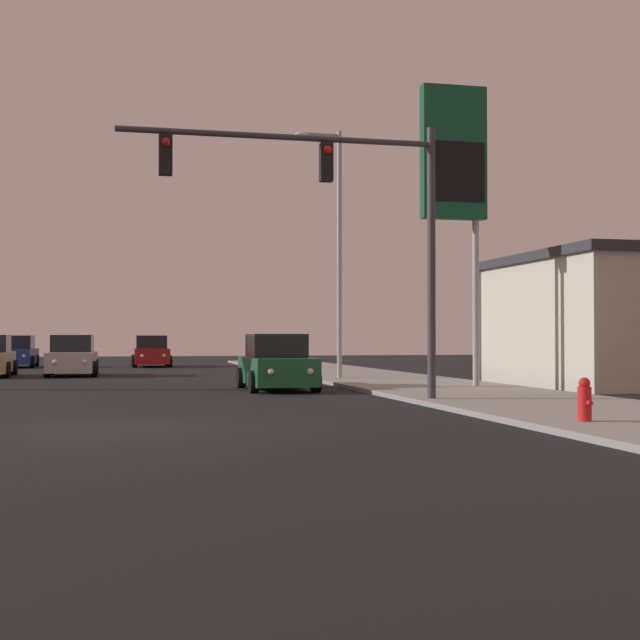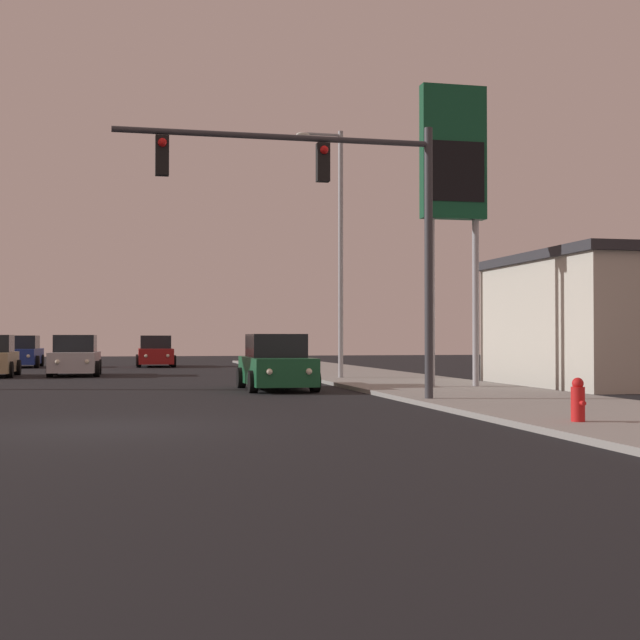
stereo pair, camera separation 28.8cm
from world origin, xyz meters
name	(u,v)px [view 1 (the left image)]	position (x,y,z in m)	size (l,w,h in m)	color
ground_plane	(110,428)	(0.00, 0.00, 0.00)	(120.00, 120.00, 0.00)	black
sidewalk_right	(429,387)	(9.50, 10.00, 0.06)	(5.00, 60.00, 0.12)	gray
car_green	(277,365)	(4.82, 10.40, 0.76)	(2.04, 4.32, 1.68)	#195933
car_blue	(17,353)	(-4.98, 33.38, 0.76)	(2.04, 4.34, 1.68)	navy
car_red	(151,353)	(1.98, 32.81, 0.76)	(2.04, 4.32, 1.68)	maroon
car_silver	(72,357)	(-1.63, 21.96, 0.76)	(2.04, 4.34, 1.68)	#B7B7BC
traffic_light_mast	(344,203)	(5.32, 4.22, 4.74)	(7.52, 0.36, 6.50)	#38383D
street_lamp	(336,240)	(7.91, 15.44, 5.12)	(1.74, 0.24, 9.00)	#99999E
gas_station_sign	(454,169)	(9.95, 9.04, 6.62)	(2.00, 0.42, 9.00)	#99999E
fire_hydrant	(585,400)	(8.04, -1.90, 0.49)	(0.24, 0.34, 0.76)	red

